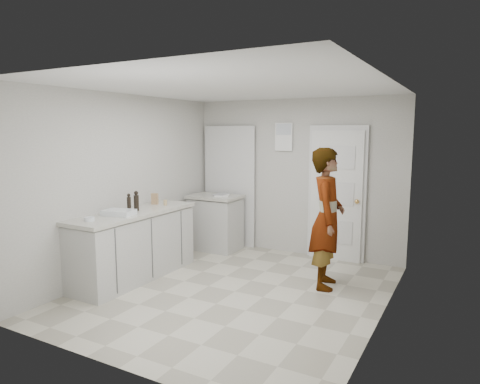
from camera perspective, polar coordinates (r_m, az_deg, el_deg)
The scene contains 12 objects.
ground at distance 5.49m, azimuth -0.69°, elevation -13.11°, with size 4.00×4.00×0.00m, color gray.
room_shell at distance 7.02m, azimuth 5.88°, elevation 0.16°, with size 4.00×4.00×4.00m.
main_counter at distance 6.02m, azimuth -13.86°, elevation -7.15°, with size 0.64×1.96×0.93m.
side_counter at distance 7.26m, azimuth -3.30°, elevation -4.32°, with size 0.84×0.61×0.93m.
person at distance 5.54m, azimuth 11.53°, elevation -3.46°, with size 0.65×0.43×1.79m, color silver.
cake_mix_box at distance 6.39m, azimuth -11.30°, elevation -0.90°, with size 0.10×0.04×0.16m, color #A07F50.
spice_jar at distance 6.28m, azimuth -9.93°, elevation -1.40°, with size 0.05×0.05×0.08m, color tan.
oil_cruet_a at distance 5.91m, azimuth -13.66°, elevation -1.21°, with size 0.07×0.07×0.27m.
oil_cruet_b at distance 5.90m, azimuth -14.59°, elevation -1.40°, with size 0.05×0.05×0.24m.
baking_dish at distance 5.69m, azimuth -15.85°, elevation -2.67°, with size 0.43×0.34×0.07m.
egg_bowl at distance 5.42m, azimuth -19.44°, elevation -3.42°, with size 0.12×0.12×0.05m.
papers at distance 7.13m, azimuth -2.44°, elevation -0.45°, with size 0.23×0.29×0.01m, color white.
Camera 1 is at (2.51, -4.46, 1.98)m, focal length 32.00 mm.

